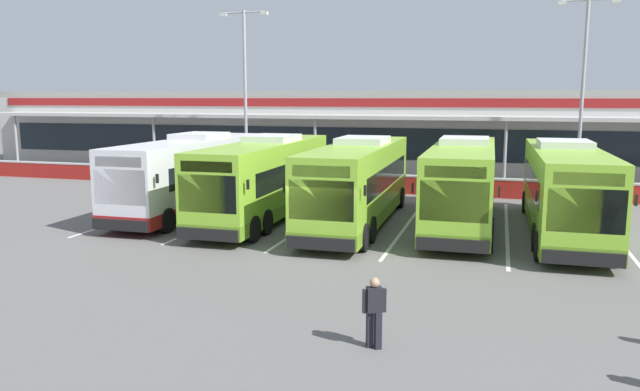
% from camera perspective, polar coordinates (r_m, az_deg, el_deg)
% --- Properties ---
extents(ground_plane, '(200.00, 200.00, 0.00)m').
position_cam_1_polar(ground_plane, '(21.97, 0.44, -5.45)').
color(ground_plane, '#605E5B').
extents(terminal_building, '(70.00, 13.00, 6.00)m').
position_cam_1_polar(terminal_building, '(47.77, 9.40, 6.03)').
color(terminal_building, '#B7B7B2').
rests_on(terminal_building, ground).
extents(red_barrier_wall, '(60.00, 0.40, 1.10)m').
position_cam_1_polar(red_barrier_wall, '(35.78, 6.84, 1.10)').
color(red_barrier_wall, maroon).
rests_on(red_barrier_wall, ground).
extents(coach_bus_leftmost, '(2.99, 12.18, 3.78)m').
position_cam_1_polar(coach_bus_leftmost, '(30.36, -11.88, 1.87)').
color(coach_bus_leftmost, silver).
rests_on(coach_bus_leftmost, ground).
extents(coach_bus_left_centre, '(2.99, 12.18, 3.78)m').
position_cam_1_polar(coach_bus_left_centre, '(28.17, -5.10, 1.47)').
color(coach_bus_left_centre, '#8CC633').
rests_on(coach_bus_left_centre, ground).
extents(coach_bus_centre, '(2.99, 12.18, 3.78)m').
position_cam_1_polar(coach_bus_centre, '(26.71, 3.56, 1.06)').
color(coach_bus_centre, '#8CC633').
rests_on(coach_bus_centre, ground).
extents(coach_bus_right_centre, '(2.99, 12.18, 3.78)m').
position_cam_1_polar(coach_bus_right_centre, '(27.16, 13.14, 0.98)').
color(coach_bus_right_centre, '#8CC633').
rests_on(coach_bus_right_centre, ground).
extents(coach_bus_rightmost, '(2.99, 12.18, 3.78)m').
position_cam_1_polar(coach_bus_rightmost, '(26.62, 21.84, 0.39)').
color(coach_bus_rightmost, '#8CC633').
rests_on(coach_bus_rightmost, ground).
extents(bay_stripe_far_west, '(0.14, 13.00, 0.01)m').
position_cam_1_polar(bay_stripe_far_west, '(31.57, -15.08, -1.25)').
color(bay_stripe_far_west, silver).
rests_on(bay_stripe_far_west, ground).
extents(bay_stripe_west, '(0.14, 13.00, 0.01)m').
position_cam_1_polar(bay_stripe_west, '(29.62, -8.12, -1.70)').
color(bay_stripe_west, silver).
rests_on(bay_stripe_west, ground).
extents(bay_stripe_mid_west, '(0.14, 13.00, 0.01)m').
position_cam_1_polar(bay_stripe_mid_west, '(28.16, -0.31, -2.17)').
color(bay_stripe_mid_west, silver).
rests_on(bay_stripe_mid_west, ground).
extents(bay_stripe_centre, '(0.14, 13.00, 0.01)m').
position_cam_1_polar(bay_stripe_centre, '(27.28, 8.18, -2.64)').
color(bay_stripe_centre, silver).
rests_on(bay_stripe_centre, ground).
extents(bay_stripe_mid_east, '(0.14, 13.00, 0.01)m').
position_cam_1_polar(bay_stripe_mid_east, '(27.02, 17.04, -3.07)').
color(bay_stripe_mid_east, silver).
rests_on(bay_stripe_mid_east, ground).
extents(bay_stripe_east, '(0.14, 13.00, 0.01)m').
position_cam_1_polar(bay_stripe_east, '(27.42, 25.85, -3.42)').
color(bay_stripe_east, silver).
rests_on(bay_stripe_east, ground).
extents(pedestrian_child, '(0.52, 0.34, 1.62)m').
position_cam_1_polar(pedestrian_child, '(13.85, 5.08, -10.60)').
color(pedestrian_child, black).
rests_on(pedestrian_child, ground).
extents(lamp_post_west, '(3.24, 0.28, 11.00)m').
position_cam_1_polar(lamp_post_west, '(40.41, -7.00, 10.17)').
color(lamp_post_west, '#9E9EA3').
rests_on(lamp_post_west, ground).
extents(lamp_post_centre, '(3.24, 0.28, 11.00)m').
position_cam_1_polar(lamp_post_centre, '(38.10, 23.34, 9.56)').
color(lamp_post_centre, '#9E9EA3').
rests_on(lamp_post_centre, ground).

